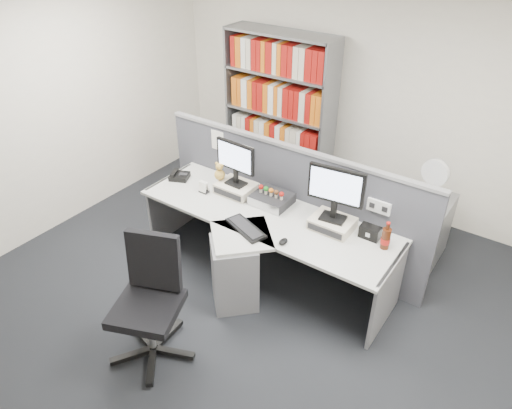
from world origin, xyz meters
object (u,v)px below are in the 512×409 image
Objects in this scene: monitor_right at (336,190)px; desk_calendar at (204,188)px; desk_phone at (179,176)px; speaker at (370,232)px; cola_bottle at (386,238)px; office_chair at (150,297)px; monitor_left at (235,160)px; filing_cabinet at (422,229)px; desk_fan at (435,175)px; desktop_pc at (272,199)px; mouse at (283,242)px; shelving_unit at (279,115)px; keyboard at (246,228)px; desk at (253,248)px.

desk_calendar is at bearing -172.17° from monitor_right.
speaker reaches higher than desk_phone.
cola_bottle is 2.03m from office_chair.
speaker is at bearing 2.25° from monitor_left.
desk_fan reaches higher than filing_cabinet.
cola_bottle is at bearing -0.51° from monitor_right.
desktop_pc is 3.52× the size of mouse.
shelving_unit reaches higher than monitor_left.
keyboard is 0.79m from desk_calendar.
desktop_pc is 3.00× the size of desk_calendar.
desk is 0.29m from keyboard.
office_chair reaches higher than desk.
desktop_pc is 0.66m from mouse.
mouse is 0.85× the size of desk_calendar.
monitor_left is (-0.48, 0.38, 0.64)m from desk.
filing_cabinet is 2.90m from office_chair.
speaker is (0.98, 0.53, 0.05)m from keyboard.
keyboard is 0.39m from mouse.
shelving_unit is (0.26, 1.59, 0.22)m from desk_phone.
shelving_unit is at bearing 144.11° from cola_bottle.
keyboard is at bearing -157.78° from cola_bottle.
desk is 7.10× the size of desktop_pc.
monitor_left is at bearing 10.34° from desk_phone.
monitor_right is at bearing 179.49° from cola_bottle.
monitor_right reaches higher than mouse.
desktop_pc is 1.19m from cola_bottle.
desktop_pc is 1.65m from filing_cabinet.
filing_cabinet is at bearing 37.90° from desktop_pc.
mouse is at bearing -47.84° from desktop_pc.
desk_calendar is (-1.13, 0.26, 0.03)m from mouse.
desk_calendar is at bearing -148.33° from desk_fan.
desk_phone is 2.29m from cola_bottle.
shelving_unit reaches higher than filing_cabinet.
desk is 0.89m from monitor_left.
cola_bottle is at bearing -20.33° from speaker.
office_chair reaches higher than desk_phone.
desk_fan reaches higher than desk_calendar.
speaker is at bearing 4.86° from desk_phone.
shelving_unit is at bearing 102.87° from office_chair.
monitor_right is 0.65m from mouse.
filing_cabinet is at bearing 31.68° from desk_calendar.
speaker is at bearing 8.14° from desk_calendar.
office_chair reaches higher than cola_bottle.
desk_phone is (-1.10, -0.16, -0.02)m from desktop_pc.
desk is 1.11m from speaker.
keyboard is 1.94m from desk_fan.
monitor_right reaches higher than speaker.
monitor_right is 4.26× the size of desk_calendar.
cola_bottle is 0.25× the size of office_chair.
monitor_right is (0.62, 0.38, 0.67)m from desk.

